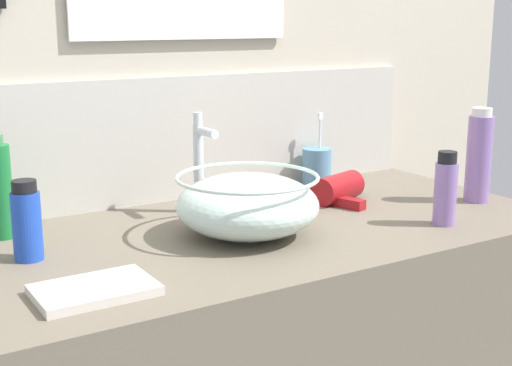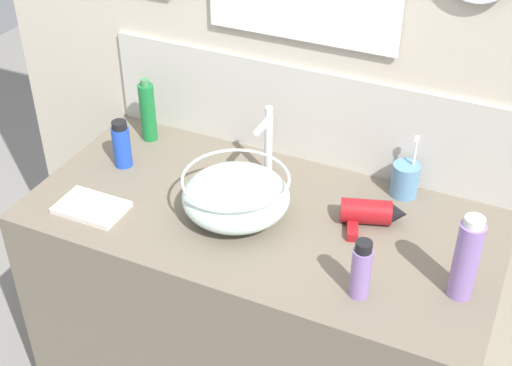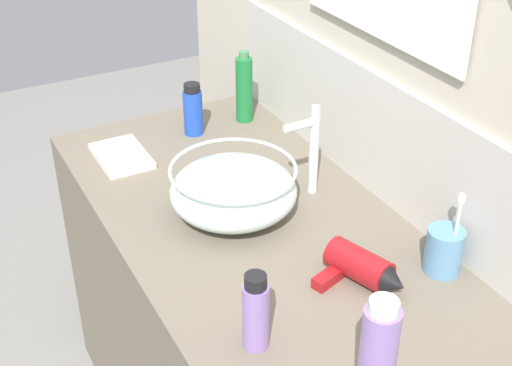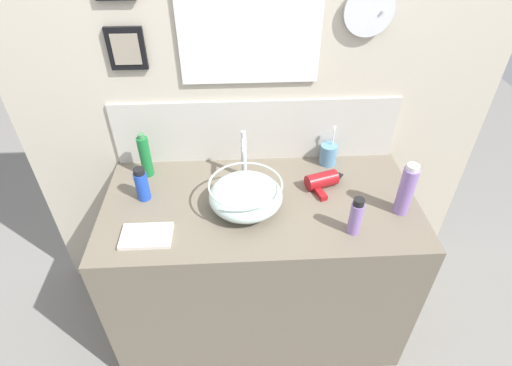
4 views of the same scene
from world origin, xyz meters
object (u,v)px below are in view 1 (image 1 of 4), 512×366
(glass_bowl_sink, at_px, (247,204))
(shampoo_bottle, at_px, (0,190))
(toothbrush_cup, at_px, (317,166))
(spray_bottle, at_px, (479,157))
(faucet, at_px, (200,157))
(hair_drier, at_px, (342,188))
(lotion_bottle, at_px, (445,190))
(soap_dispenser, at_px, (27,222))
(hand_towel, at_px, (94,290))

(glass_bowl_sink, bearing_deg, shampoo_bottle, 149.91)
(toothbrush_cup, height_order, shampoo_bottle, shampoo_bottle)
(spray_bottle, bearing_deg, toothbrush_cup, 123.78)
(glass_bowl_sink, height_order, faucet, faucet)
(faucet, relative_size, shampoo_bottle, 1.09)
(hair_drier, xyz_separation_m, spray_bottle, (0.28, -0.18, 0.08))
(shampoo_bottle, bearing_deg, glass_bowl_sink, -30.09)
(shampoo_bottle, relative_size, lotion_bottle, 1.32)
(hair_drier, relative_size, lotion_bottle, 1.17)
(hair_drier, xyz_separation_m, lotion_bottle, (0.06, -0.28, 0.05))
(soap_dispenser, relative_size, spray_bottle, 0.66)
(hair_drier, distance_m, lotion_bottle, 0.29)
(lotion_bottle, bearing_deg, toothbrush_cup, 91.48)
(soap_dispenser, relative_size, shampoo_bottle, 0.71)
(toothbrush_cup, relative_size, shampoo_bottle, 0.91)
(faucet, xyz_separation_m, toothbrush_cup, (0.40, 0.08, -0.08))
(toothbrush_cup, height_order, lotion_bottle, toothbrush_cup)
(hair_drier, bearing_deg, faucet, 166.17)
(toothbrush_cup, height_order, soap_dispenser, toothbrush_cup)
(hair_drier, distance_m, hand_towel, 0.78)
(shampoo_bottle, distance_m, lotion_bottle, 0.94)
(soap_dispenser, height_order, hand_towel, soap_dispenser)
(soap_dispenser, bearing_deg, lotion_bottle, -16.23)
(faucet, height_order, hair_drier, faucet)
(faucet, relative_size, lotion_bottle, 1.43)
(glass_bowl_sink, bearing_deg, faucet, 90.00)
(hair_drier, height_order, lotion_bottle, lotion_bottle)
(toothbrush_cup, distance_m, lotion_bottle, 0.46)
(spray_bottle, distance_m, lotion_bottle, 0.25)
(glass_bowl_sink, xyz_separation_m, spray_bottle, (0.63, -0.05, 0.04))
(faucet, distance_m, hair_drier, 0.37)
(hair_drier, bearing_deg, shampoo_bottle, 170.69)
(soap_dispenser, relative_size, hand_towel, 0.79)
(hand_towel, bearing_deg, hair_drier, 20.40)
(toothbrush_cup, relative_size, lotion_bottle, 1.20)
(spray_bottle, height_order, lotion_bottle, spray_bottle)
(hair_drier, relative_size, hand_towel, 0.99)
(glass_bowl_sink, height_order, shampoo_bottle, shampoo_bottle)
(glass_bowl_sink, distance_m, lotion_bottle, 0.44)
(hair_drier, xyz_separation_m, shampoo_bottle, (-0.79, 0.13, 0.07))
(soap_dispenser, relative_size, lotion_bottle, 0.94)
(hair_drier, bearing_deg, soap_dispenser, -177.14)
(faucet, relative_size, spray_bottle, 1.01)
(hand_towel, bearing_deg, spray_bottle, 5.30)
(glass_bowl_sink, xyz_separation_m, toothbrush_cup, (0.40, 0.30, -0.02))
(glass_bowl_sink, relative_size, soap_dispenser, 1.95)
(glass_bowl_sink, xyz_separation_m, hand_towel, (-0.38, -0.15, -0.06))
(lotion_bottle, distance_m, hand_towel, 0.80)
(faucet, distance_m, shampoo_bottle, 0.44)
(spray_bottle, relative_size, hand_towel, 1.20)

